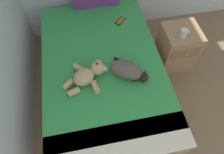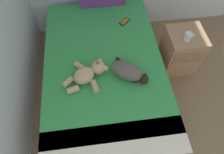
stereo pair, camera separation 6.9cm
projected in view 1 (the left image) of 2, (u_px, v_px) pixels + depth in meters
name	position (u px, v px, depth m)	size (l,w,h in m)	color
ground_plane	(211.00, 144.00, 2.20)	(10.22, 10.22, 0.00)	#7A6047
bed	(103.00, 75.00, 2.36)	(1.33, 2.06, 0.54)	#9E7A56
cat	(128.00, 71.00, 1.99)	(0.40, 0.40, 0.15)	#59514C
teddy_bear	(88.00, 75.00, 1.97)	(0.48, 0.39, 0.16)	tan
cell_phone	(120.00, 21.00, 2.46)	(0.16, 0.15, 0.01)	black
nightstand	(177.00, 48.00, 2.55)	(0.43, 0.43, 0.59)	#9E7A56
mug	(184.00, 33.00, 2.22)	(0.12, 0.08, 0.09)	silver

